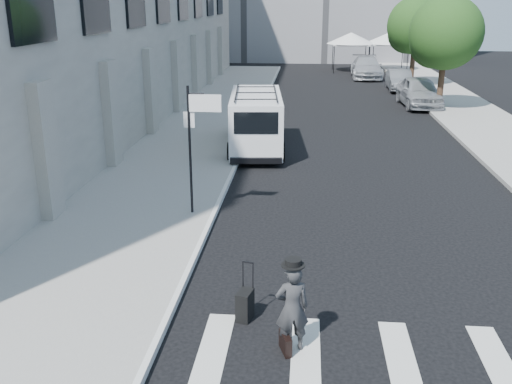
% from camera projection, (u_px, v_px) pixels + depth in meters
% --- Properties ---
extents(ground, '(120.00, 120.00, 0.00)m').
position_uv_depth(ground, '(280.00, 272.00, 12.68)').
color(ground, black).
rests_on(ground, ground).
extents(sidewalk_left, '(4.50, 48.00, 0.15)m').
position_uv_depth(sidewalk_left, '(210.00, 121.00, 28.12)').
color(sidewalk_left, gray).
rests_on(sidewalk_left, ground).
extents(sidewalk_right, '(4.00, 56.00, 0.15)m').
position_uv_depth(sidewalk_right, '(465.00, 111.00, 30.77)').
color(sidewalk_right, gray).
rests_on(sidewalk_right, ground).
extents(sign_pole, '(1.03, 0.07, 3.50)m').
position_uv_depth(sign_pole, '(198.00, 124.00, 15.06)').
color(sign_pole, black).
rests_on(sign_pole, sidewalk_left).
extents(tree_near, '(3.80, 3.83, 6.03)m').
position_uv_depth(tree_near, '(443.00, 36.00, 29.79)').
color(tree_near, black).
rests_on(tree_near, ground).
extents(tree_far, '(3.80, 3.83, 6.03)m').
position_uv_depth(tree_far, '(414.00, 28.00, 38.29)').
color(tree_far, black).
rests_on(tree_far, ground).
extents(tent_left, '(4.00, 4.00, 3.20)m').
position_uv_depth(tent_left, '(351.00, 38.00, 47.33)').
color(tent_left, black).
rests_on(tent_left, ground).
extents(tent_right, '(4.00, 4.00, 3.20)m').
position_uv_depth(tent_right, '(389.00, 38.00, 47.54)').
color(tent_right, black).
rests_on(tent_right, ground).
extents(businessman, '(0.65, 0.50, 1.60)m').
position_uv_depth(businessman, '(292.00, 308.00, 9.66)').
color(businessman, '#313134').
rests_on(businessman, ground).
extents(briefcase, '(0.25, 0.46, 0.34)m').
position_uv_depth(briefcase, '(285.00, 343.00, 9.78)').
color(briefcase, black).
rests_on(briefcase, ground).
extents(suitcase, '(0.34, 0.45, 1.12)m').
position_uv_depth(suitcase, '(245.00, 305.00, 10.75)').
color(suitcase, black).
rests_on(suitcase, ground).
extents(cargo_van, '(2.51, 6.11, 2.25)m').
position_uv_depth(cargo_van, '(256.00, 121.00, 22.81)').
color(cargo_van, white).
rests_on(cargo_van, ground).
extents(parked_car_a, '(2.17, 4.98, 1.67)m').
position_uv_depth(parked_car_a, '(419.00, 92.00, 32.16)').
color(parked_car_a, '#A5A8AD').
rests_on(parked_car_a, ground).
extents(parked_car_b, '(1.53, 4.13, 1.35)m').
position_uv_depth(parked_car_b, '(399.00, 80.00, 37.98)').
color(parked_car_b, '#5B5E62').
rests_on(parked_car_b, ground).
extents(parked_car_c, '(2.33, 5.54, 1.60)m').
position_uv_depth(parked_car_c, '(366.00, 67.00, 44.05)').
color(parked_car_c, '#ACAFB5').
rests_on(parked_car_c, ground).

